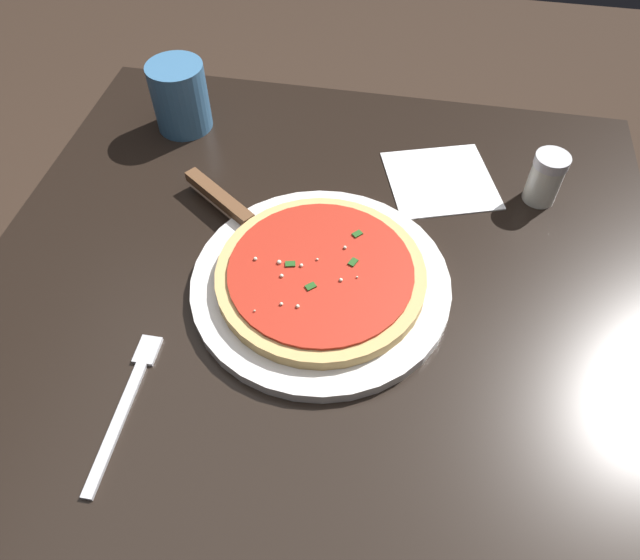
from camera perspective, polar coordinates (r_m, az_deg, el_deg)
ground_plane at (r=1.42m, az=-0.24°, el=-20.49°), size 5.00×5.00×0.00m
restaurant_table at (r=0.86m, az=-0.38°, el=-7.38°), size 0.85×0.84×0.78m
serving_plate at (r=0.71m, az=0.00°, el=-0.63°), size 0.31×0.31×0.02m
pizza at (r=0.70m, az=-0.00°, el=0.25°), size 0.25×0.25×0.02m
pizza_server at (r=0.79m, az=-7.95°, el=6.43°), size 0.20×0.16×0.01m
cup_tall_drink at (r=0.95m, az=-13.41°, el=16.89°), size 0.08×0.08×0.10m
napkin_folded_right at (r=0.87m, az=11.59°, el=9.46°), size 0.18×0.18×0.00m
fork at (r=0.67m, az=-18.20°, el=-11.01°), size 0.02×0.19×0.00m
parmesan_shaker at (r=0.86m, az=21.02°, el=9.23°), size 0.05×0.05×0.07m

